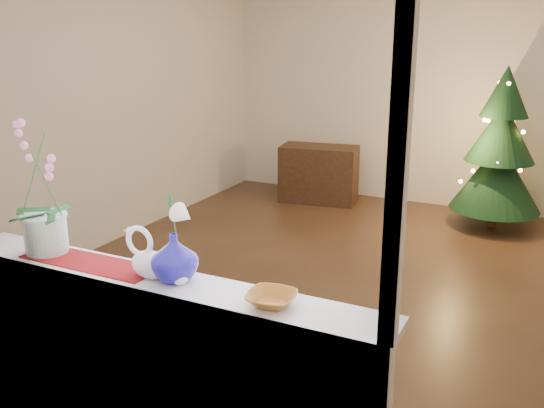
% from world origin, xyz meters
% --- Properties ---
extents(ground, '(5.00, 5.00, 0.00)m').
position_xyz_m(ground, '(0.00, 0.00, 0.00)').
color(ground, '#342015').
rests_on(ground, ground).
extents(wall_back, '(4.50, 0.10, 2.70)m').
position_xyz_m(wall_back, '(0.00, 2.50, 1.35)').
color(wall_back, beige).
rests_on(wall_back, ground).
extents(wall_front, '(4.50, 0.10, 2.70)m').
position_xyz_m(wall_front, '(0.00, -2.50, 1.35)').
color(wall_front, beige).
rests_on(wall_front, ground).
extents(wall_left, '(0.10, 5.00, 2.70)m').
position_xyz_m(wall_left, '(-2.25, 0.00, 1.35)').
color(wall_left, beige).
rests_on(wall_left, ground).
extents(window_apron, '(2.20, 0.08, 0.88)m').
position_xyz_m(window_apron, '(0.00, -2.46, 0.44)').
color(window_apron, white).
rests_on(window_apron, ground).
extents(windowsill, '(2.20, 0.26, 0.04)m').
position_xyz_m(windowsill, '(0.00, -2.37, 0.90)').
color(windowsill, white).
rests_on(windowsill, window_apron).
extents(window_frame, '(2.22, 0.06, 1.60)m').
position_xyz_m(window_frame, '(0.00, -2.47, 1.70)').
color(window_frame, white).
rests_on(window_frame, windowsill).
extents(runner, '(0.70, 0.20, 0.01)m').
position_xyz_m(runner, '(-0.38, -2.37, 0.92)').
color(runner, maroon).
rests_on(runner, windowsill).
extents(orchid_pot, '(0.26, 0.26, 0.65)m').
position_xyz_m(orchid_pot, '(-0.65, -2.36, 1.24)').
color(orchid_pot, white).
rests_on(orchid_pot, windowsill).
extents(swan, '(0.26, 0.13, 0.22)m').
position_xyz_m(swan, '(-0.02, -2.38, 1.03)').
color(swan, white).
rests_on(swan, windowsill).
extents(blue_vase, '(0.29, 0.29, 0.25)m').
position_xyz_m(blue_vase, '(0.10, -2.35, 1.04)').
color(blue_vase, navy).
rests_on(blue_vase, windowsill).
extents(lily, '(0.14, 0.08, 0.19)m').
position_xyz_m(lily, '(0.10, -2.35, 1.26)').
color(lily, white).
rests_on(lily, blue_vase).
extents(paperweight, '(0.09, 0.09, 0.07)m').
position_xyz_m(paperweight, '(0.15, -2.39, 0.96)').
color(paperweight, white).
rests_on(paperweight, windowsill).
extents(amber_dish, '(0.19, 0.19, 0.04)m').
position_xyz_m(amber_dish, '(0.58, -2.38, 0.94)').
color(amber_dish, '#995A1D').
rests_on(amber_dish, windowsill).
extents(xmas_tree, '(1.16, 1.16, 1.62)m').
position_xyz_m(xmas_tree, '(0.95, 1.95, 0.81)').
color(xmas_tree, black).
rests_on(xmas_tree, ground).
extents(side_table, '(0.93, 0.57, 0.65)m').
position_xyz_m(side_table, '(-1.01, 2.02, 0.33)').
color(side_table, black).
rests_on(side_table, ground).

